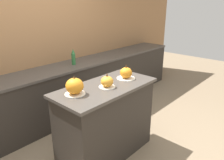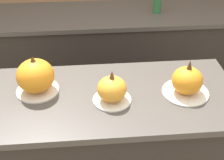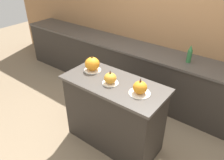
# 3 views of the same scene
# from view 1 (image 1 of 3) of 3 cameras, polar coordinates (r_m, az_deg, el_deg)

# --- Properties ---
(ground_plane) EXTENTS (12.00, 12.00, 0.00)m
(ground_plane) POSITION_cam_1_polar(r_m,az_deg,el_deg) (3.02, -1.45, -18.51)
(ground_plane) COLOR #847056
(wall_back) EXTENTS (8.00, 0.06, 2.50)m
(wall_back) POSITION_cam_1_polar(r_m,az_deg,el_deg) (3.66, -19.50, 8.92)
(wall_back) COLOR #9E7047
(wall_back) RESTS_ON ground_plane
(kitchen_island) EXTENTS (1.27, 0.60, 0.95)m
(kitchen_island) POSITION_cam_1_polar(r_m,az_deg,el_deg) (2.75, -1.54, -10.70)
(kitchen_island) COLOR #2D2823
(kitchen_island) RESTS_ON ground_plane
(back_counter) EXTENTS (6.00, 0.60, 0.88)m
(back_counter) POSITION_cam_1_polar(r_m,az_deg,el_deg) (3.61, -15.49, -4.23)
(back_counter) COLOR #2D2823
(back_counter) RESTS_ON ground_plane
(pumpkin_cake_left) EXTENTS (0.22, 0.22, 0.21)m
(pumpkin_cake_left) POSITION_cam_1_polar(r_m,az_deg,el_deg) (2.31, -9.73, -1.67)
(pumpkin_cake_left) COLOR silver
(pumpkin_cake_left) RESTS_ON kitchen_island
(pumpkin_cake_center) EXTENTS (0.19, 0.19, 0.17)m
(pumpkin_cake_center) POSITION_cam_1_polar(r_m,az_deg,el_deg) (2.48, -1.30, -0.50)
(pumpkin_cake_center) COLOR silver
(pumpkin_cake_center) RESTS_ON kitchen_island
(pumpkin_cake_right) EXTENTS (0.24, 0.24, 0.19)m
(pumpkin_cake_right) POSITION_cam_1_polar(r_m,az_deg,el_deg) (2.76, 3.69, 1.75)
(pumpkin_cake_right) COLOR silver
(pumpkin_cake_right) RESTS_ON kitchen_island
(bottle_tall) EXTENTS (0.07, 0.07, 0.26)m
(bottle_tall) POSITION_cam_1_polar(r_m,az_deg,el_deg) (3.66, -10.06, 5.89)
(bottle_tall) COLOR #2D6B38
(bottle_tall) RESTS_ON back_counter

